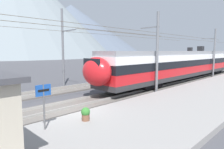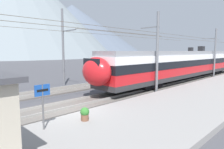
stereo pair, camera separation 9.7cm
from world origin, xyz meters
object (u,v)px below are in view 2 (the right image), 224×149
Objects in this scene: train_far_track at (177,60)px; platform_sign at (43,97)px; catenary_mast_far_side at (64,46)px; catenary_mast_east at (214,52)px; catenary_mast_mid at (156,51)px; train_near_platform at (185,64)px; potted_plant_platform_edge at (85,113)px.

train_far_track reaches higher than platform_sign.
catenary_mast_far_side reaches higher than train_far_track.
platform_sign is at bearing -176.29° from catenary_mast_east.
catenary_mast_far_side reaches higher than catenary_mast_mid.
potted_plant_platform_edge is at bearing -168.99° from train_near_platform.
train_near_platform is 15.41m from catenary_mast_far_side.
catenary_mast_mid is at bearing -67.16° from catenary_mast_far_side.
catenary_mast_far_side is 13.20m from potted_plant_platform_edge.
catenary_mast_mid is at bearing -170.30° from train_near_platform.
catenary_mast_east is at bearing -15.74° from train_near_platform.
train_near_platform is 21.33m from platform_sign.
platform_sign is 3.00× the size of potted_plant_platform_edge.
train_far_track is 16.76× the size of platform_sign.
catenary_mast_east is 21.04m from catenary_mast_far_side.
potted_plant_platform_edge is at bearing -161.60° from train_far_track.
platform_sign is (-11.68, -1.73, -2.04)m from catenary_mast_mid.
catenary_mast_mid is 15.05m from catenary_mast_east.
train_near_platform is 46.39× the size of potted_plant_platform_edge.
train_far_track is 0.76× the size of catenary_mast_mid.
train_far_track is at bearing 16.54° from platform_sign.
potted_plant_platform_edge is (2.02, -0.37, -1.13)m from platform_sign.
train_near_platform is 9.84m from train_far_track.
potted_plant_platform_edge is (-5.79, -11.29, -3.65)m from catenary_mast_far_side.
catenary_mast_mid is (-17.62, -6.97, 1.64)m from train_far_track.
catenary_mast_far_side is (-3.87, 9.19, 0.48)m from catenary_mast_mid.
platform_sign is at bearing 169.59° from potted_plant_platform_edge.
catenary_mast_mid is at bearing 8.42° from platform_sign.
potted_plant_platform_edge is (-9.66, -2.10, -3.17)m from catenary_mast_mid.
catenary_mast_east reaches higher than potted_plant_platform_edge.
train_far_track is 50.26× the size of potted_plant_platform_edge.
catenary_mast_east is (5.67, -1.60, 1.48)m from train_near_platform.
catenary_mast_mid reaches higher than platform_sign.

